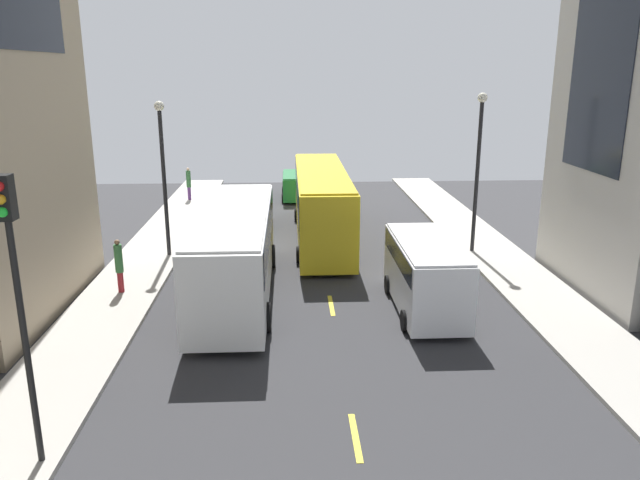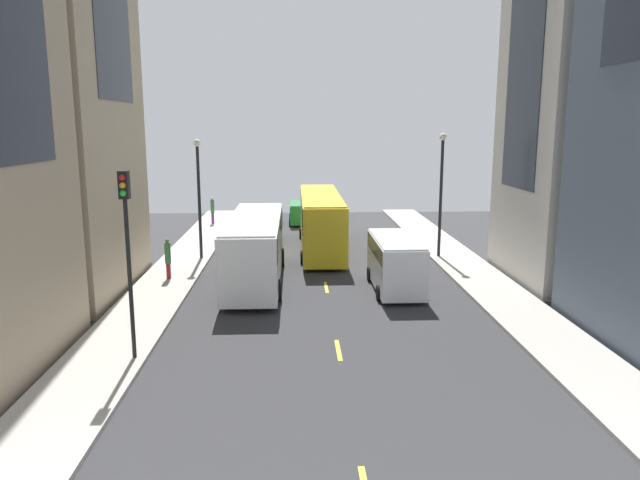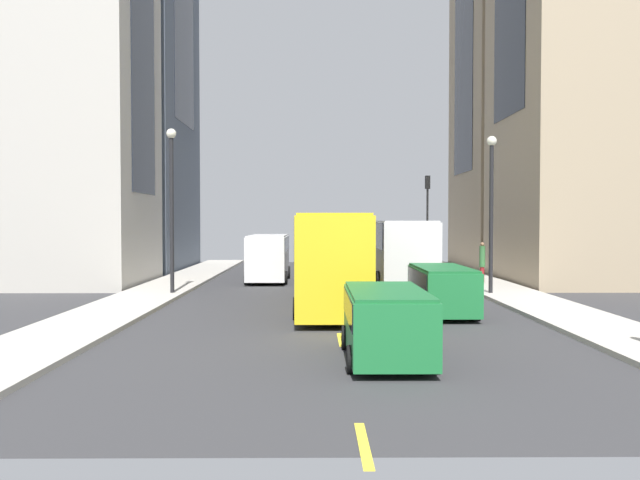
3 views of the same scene
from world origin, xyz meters
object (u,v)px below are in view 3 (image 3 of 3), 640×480
Objects in this scene: city_bus_white at (397,247)px; delivery_van_white at (268,254)px; streetcar_yellow at (330,252)px; traffic_light_near_corner at (427,204)px; car_green_0 at (387,319)px; car_green_1 at (442,286)px; pedestrian_waiting_curb at (482,261)px.

city_bus_white is 1.95× the size of delivery_van_white.
streetcar_yellow reaches higher than delivery_van_white.
traffic_light_near_corner reaches higher than city_bus_white.
car_green_0 is 7.92m from car_green_1.
car_green_0 is 0.67× the size of traffic_light_near_corner.
streetcar_yellow is (3.69, 7.88, 0.12)m from city_bus_white.
city_bus_white is 7.15m from delivery_van_white.
streetcar_yellow is at bearing 108.09° from delivery_van_white.
traffic_light_near_corner is (-7.12, -18.30, 2.38)m from streetcar_yellow.
streetcar_yellow reaches higher than car_green_1.
pedestrian_waiting_curb is (-11.33, 2.06, -0.25)m from delivery_van_white.
city_bus_white reaches higher than delivery_van_white.
delivery_van_white is at bearing -77.86° from car_green_0.
pedestrian_waiting_curb is 0.33× the size of traffic_light_near_corner.
city_bus_white reaches higher than car_green_0.
delivery_van_white reaches higher than car_green_1.
streetcar_yellow is 6.05× the size of pedestrian_waiting_curb.
car_green_1 is (-7.12, 12.61, -0.50)m from delivery_van_white.
traffic_light_near_corner reaches higher than streetcar_yellow.
streetcar_yellow is 19.78m from traffic_light_near_corner.
streetcar_yellow reaches higher than car_green_0.
streetcar_yellow is at bearing 64.93° from city_bus_white.
car_green_1 is (-0.24, 10.72, -1.00)m from city_bus_white.
car_green_1 is at bearing 119.44° from delivery_van_white.
city_bus_white is 2.63× the size of car_green_0.
car_green_1 is 2.13× the size of pedestrian_waiting_curb.
traffic_light_near_corner is (-6.01, -28.55, 3.51)m from car_green_0.
car_green_0 is at bearing 102.14° from delivery_van_white.
traffic_light_near_corner is at bearing -140.60° from pedestrian_waiting_curb.
traffic_light_near_corner is (-3.44, -10.42, 2.50)m from city_bus_white.
streetcar_yellow reaches higher than city_bus_white.
city_bus_white is at bearing 164.67° from delivery_van_white.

